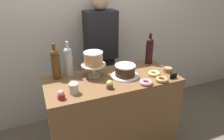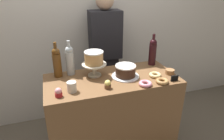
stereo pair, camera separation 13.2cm
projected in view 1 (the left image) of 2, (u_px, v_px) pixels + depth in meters
The scene contains 18 objects.
back_wall at pixel (85, 17), 2.38m from camera, with size 6.00×0.05×2.60m.
display_counter at pixel (112, 118), 2.01m from camera, with size 1.20×0.56×0.89m.
cake_stand_pedestal at pixel (94, 68), 1.84m from camera, with size 0.22×0.22×0.12m.
white_layer_cake at pixel (93, 58), 1.80m from camera, with size 0.17×0.17×0.12m.
silver_serving_platter at pixel (125, 76), 1.86m from camera, with size 0.25×0.25×0.01m.
chocolate_round_cake at pixel (125, 70), 1.84m from camera, with size 0.19×0.19×0.10m.
wine_bottle_dark_red at pixel (149, 50), 2.10m from camera, with size 0.08×0.08×0.33m.
wine_bottle_amber at pixel (56, 63), 1.77m from camera, with size 0.08×0.08×0.33m.
wine_bottle_clear at pixel (68, 61), 1.82m from camera, with size 0.08×0.08×0.33m.
cupcake_strawberry at pixel (61, 95), 1.50m from camera, with size 0.06×0.06×0.07m.
cupcake_lemon at pixel (110, 85), 1.64m from camera, with size 0.06×0.06×0.07m.
donut_glazed at pixel (154, 73), 1.88m from camera, with size 0.11×0.11×0.03m.
donut_maple at pixel (162, 79), 1.77m from camera, with size 0.11×0.11×0.03m.
donut_pink at pixel (146, 82), 1.72m from camera, with size 0.11×0.11×0.03m.
cookie_stack at pixel (168, 70), 1.95m from camera, with size 0.08×0.08×0.04m.
price_sign_chalkboard at pixel (173, 76), 1.81m from camera, with size 0.07×0.01×0.05m.
coffee_cup_ceramic at pixel (74, 88), 1.57m from camera, with size 0.08×0.08×0.08m.
barista_figure at pixel (101, 58), 2.44m from camera, with size 0.36×0.22×1.60m.
Camera 1 is at (-0.62, -1.52, 1.71)m, focal length 32.29 mm.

